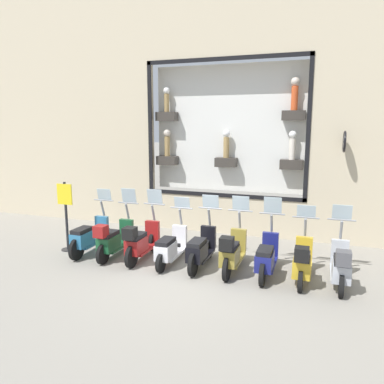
% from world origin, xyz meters
% --- Properties ---
extents(ground_plane, '(120.00, 120.00, 0.00)m').
position_xyz_m(ground_plane, '(0.00, 0.00, 0.00)').
color(ground_plane, gray).
extents(building_facade, '(1.20, 36.00, 9.33)m').
position_xyz_m(building_facade, '(3.60, -0.00, 4.74)').
color(building_facade, beige).
rests_on(building_facade, ground_plane).
extents(scooter_silver_0, '(1.79, 0.61, 1.58)m').
position_xyz_m(scooter_silver_0, '(0.39, -3.30, 0.46)').
color(scooter_silver_0, black).
rests_on(scooter_silver_0, ground_plane).
extents(scooter_yellow_1, '(1.79, 0.61, 1.51)m').
position_xyz_m(scooter_yellow_1, '(0.39, -2.53, 0.45)').
color(scooter_yellow_1, black).
rests_on(scooter_yellow_1, ground_plane).
extents(scooter_navy_2, '(1.80, 0.60, 1.66)m').
position_xyz_m(scooter_navy_2, '(0.46, -1.76, 0.43)').
color(scooter_navy_2, black).
rests_on(scooter_navy_2, ground_plane).
extents(scooter_olive_3, '(1.81, 0.60, 1.64)m').
position_xyz_m(scooter_olive_3, '(0.41, -0.99, 0.48)').
color(scooter_olive_3, black).
rests_on(scooter_olive_3, ground_plane).
extents(scooter_black_4, '(1.81, 0.60, 1.62)m').
position_xyz_m(scooter_black_4, '(0.46, -0.22, 0.45)').
color(scooter_black_4, black).
rests_on(scooter_black_4, ground_plane).
extents(scooter_white_5, '(1.79, 0.60, 1.51)m').
position_xyz_m(scooter_white_5, '(0.45, 0.55, 0.41)').
color(scooter_white_5, black).
rests_on(scooter_white_5, ground_plane).
extents(scooter_red_6, '(1.81, 0.60, 1.67)m').
position_xyz_m(scooter_red_6, '(0.41, 1.32, 0.49)').
color(scooter_red_6, black).
rests_on(scooter_red_6, ground_plane).
extents(scooter_green_7, '(1.80, 0.61, 1.65)m').
position_xyz_m(scooter_green_7, '(0.40, 2.09, 0.47)').
color(scooter_green_7, black).
rests_on(scooter_green_7, ground_plane).
extents(scooter_teal_8, '(1.81, 0.61, 1.60)m').
position_xyz_m(scooter_teal_8, '(0.46, 2.86, 0.45)').
color(scooter_teal_8, black).
rests_on(scooter_teal_8, ground_plane).
extents(shop_sign_post, '(0.36, 0.45, 1.86)m').
position_xyz_m(shop_sign_post, '(0.51, 3.57, 1.01)').
color(shop_sign_post, '#232326').
rests_on(shop_sign_post, ground_plane).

